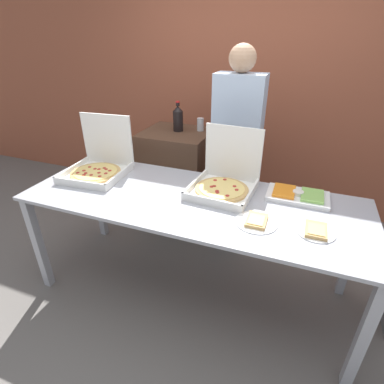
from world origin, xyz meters
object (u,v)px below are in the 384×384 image
object	(u,v)px
paper_plate_front_left	(257,221)
veggie_tray	(298,195)
paper_plate_front_center	(316,231)
soda_bottle	(178,118)
person_guest_cap	(236,153)
pizza_box_near_left	(225,180)
soda_can_silver	(200,124)
pizza_box_far_right	(99,164)

from	to	relation	value
paper_plate_front_left	veggie_tray	size ratio (longest dim) A/B	0.62
paper_plate_front_left	paper_plate_front_center	size ratio (longest dim) A/B	1.17
soda_bottle	person_guest_cap	size ratio (longest dim) A/B	0.16
pizza_box_near_left	paper_plate_front_left	world-z (taller)	pizza_box_near_left
paper_plate_front_center	veggie_tray	distance (m)	0.41
paper_plate_front_center	person_guest_cap	distance (m)	1.08
soda_can_silver	pizza_box_far_right	bearing A→B (deg)	-121.25
pizza_box_near_left	paper_plate_front_left	distance (m)	0.47
paper_plate_front_left	veggie_tray	world-z (taller)	veggie_tray
paper_plate_front_center	soda_can_silver	size ratio (longest dim) A/B	1.79
pizza_box_far_right	soda_can_silver	distance (m)	1.07
pizza_box_far_right	person_guest_cap	world-z (taller)	person_guest_cap
veggie_tray	person_guest_cap	bearing A→B (deg)	141.04
veggie_tray	soda_bottle	distance (m)	1.40
person_guest_cap	pizza_box_far_right	bearing A→B (deg)	30.80
soda_bottle	paper_plate_front_left	bearing A→B (deg)	-47.98
paper_plate_front_left	veggie_tray	xyz separation A→B (m)	(0.21, 0.41, 0.01)
pizza_box_near_left	pizza_box_far_right	size ratio (longest dim) A/B	0.96
pizza_box_near_left	person_guest_cap	size ratio (longest dim) A/B	0.26
pizza_box_near_left	veggie_tray	xyz separation A→B (m)	(0.51, 0.06, -0.06)
person_guest_cap	soda_can_silver	bearing A→B (deg)	-35.94
pizza_box_near_left	veggie_tray	distance (m)	0.52
paper_plate_front_center	soda_bottle	bearing A→B (deg)	141.05
pizza_box_far_right	soda_bottle	xyz separation A→B (m)	(0.35, 0.82, 0.21)
pizza_box_near_left	pizza_box_far_right	bearing A→B (deg)	-171.76
pizza_box_far_right	paper_plate_front_center	xyz separation A→B (m)	(1.67, -0.24, -0.07)
pizza_box_near_left	veggie_tray	size ratio (longest dim) A/B	1.15
soda_bottle	soda_can_silver	distance (m)	0.23
pizza_box_far_right	paper_plate_front_center	size ratio (longest dim) A/B	2.24
paper_plate_front_center	veggie_tray	size ratio (longest dim) A/B	0.53
pizza_box_far_right	paper_plate_front_left	bearing A→B (deg)	-15.72
pizza_box_near_left	person_guest_cap	world-z (taller)	person_guest_cap
soda_can_silver	veggie_tray	bearing A→B (deg)	-37.65
pizza_box_near_left	soda_bottle	distance (m)	1.03
pizza_box_near_left	pizza_box_far_right	world-z (taller)	pizza_box_far_right
pizza_box_near_left	pizza_box_far_right	xyz separation A→B (m)	(-1.03, -0.08, 0.00)
paper_plate_front_center	soda_can_silver	bearing A→B (deg)	134.19
pizza_box_far_right	soda_can_silver	size ratio (longest dim) A/B	4.02
pizza_box_near_left	paper_plate_front_left	bearing A→B (deg)	-45.52
veggie_tray	soda_bottle	bearing A→B (deg)	150.28
pizza_box_far_right	paper_plate_front_center	distance (m)	1.69
soda_bottle	veggie_tray	bearing A→B (deg)	-29.72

